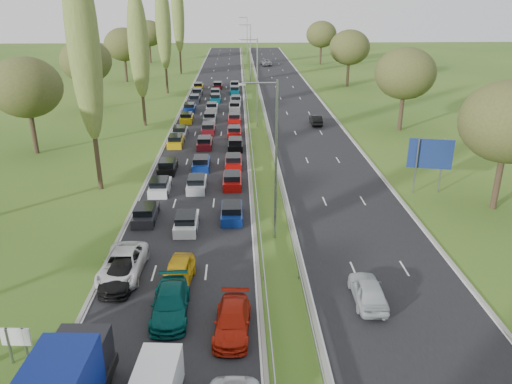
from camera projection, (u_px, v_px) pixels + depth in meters
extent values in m
plane|color=#33591B|center=(257.00, 123.00, 72.74)|extent=(260.00, 260.00, 0.00)
cube|color=black|center=(211.00, 119.00, 74.83)|extent=(10.50, 215.00, 0.04)
cube|color=black|center=(301.00, 118.00, 75.29)|extent=(10.50, 215.00, 0.04)
cube|color=gray|center=(248.00, 115.00, 74.82)|extent=(0.06, 215.00, 0.32)
cube|color=gray|center=(264.00, 115.00, 74.90)|extent=(0.06, 215.00, 0.32)
cylinder|color=gray|center=(276.00, 163.00, 36.15)|extent=(0.18, 0.18, 12.00)
cylinder|color=gray|center=(257.00, 83.00, 68.67)|extent=(0.18, 0.18, 12.00)
cylinder|color=gray|center=(251.00, 55.00, 101.18)|extent=(0.18, 0.18, 12.00)
cylinder|color=gray|center=(247.00, 40.00, 133.69)|extent=(0.18, 0.18, 12.00)
cylinder|color=#2D2116|center=(96.00, 149.00, 46.58)|extent=(0.44, 0.44, 7.92)
ellipsoid|color=#566B2D|center=(83.00, 41.00, 43.01)|extent=(2.80, 2.80, 17.60)
cylinder|color=#2D2116|center=(143.00, 103.00, 70.07)|extent=(0.44, 0.44, 6.48)
ellipsoid|color=#566B2D|center=(139.00, 44.00, 67.15)|extent=(2.80, 2.80, 14.40)
cylinder|color=#2D2116|center=(166.00, 74.00, 93.16)|extent=(0.44, 0.44, 7.20)
ellipsoid|color=#566B2D|center=(163.00, 24.00, 89.92)|extent=(2.80, 2.80, 16.00)
cylinder|color=#2D2116|center=(180.00, 56.00, 116.25)|extent=(0.44, 0.44, 7.92)
ellipsoid|color=#566B2D|center=(178.00, 12.00, 112.68)|extent=(2.80, 2.80, 17.60)
cylinder|color=#2D2116|center=(34.00, 133.00, 57.94)|extent=(0.56, 0.56, 4.84)
ellipsoid|color=#38471E|center=(26.00, 87.00, 55.99)|extent=(8.00, 8.00, 6.80)
cylinder|color=#2D2116|center=(90.00, 95.00, 80.24)|extent=(0.56, 0.56, 4.84)
ellipsoid|color=#38471E|center=(86.00, 61.00, 78.29)|extent=(8.00, 8.00, 6.80)
cylinder|color=#2D2116|center=(126.00, 70.00, 106.25)|extent=(0.56, 0.56, 4.84)
ellipsoid|color=#38471E|center=(123.00, 44.00, 104.30)|extent=(8.00, 8.00, 6.80)
cylinder|color=#2D2116|center=(150.00, 54.00, 135.97)|extent=(0.56, 0.56, 4.84)
ellipsoid|color=#38471E|center=(149.00, 33.00, 134.02)|extent=(8.00, 8.00, 6.80)
cylinder|color=#2D2116|center=(498.00, 182.00, 42.78)|extent=(0.56, 0.56, 4.84)
ellipsoid|color=#38471E|center=(509.00, 122.00, 40.83)|extent=(8.00, 8.00, 6.80)
cylinder|color=#2D2116|center=(401.00, 113.00, 67.86)|extent=(0.56, 0.56, 4.84)
ellipsoid|color=#38471E|center=(405.00, 73.00, 65.91)|extent=(8.00, 8.00, 6.80)
cylinder|color=#2D2116|center=(348.00, 74.00, 100.37)|extent=(0.56, 0.56, 4.84)
ellipsoid|color=#38471E|center=(350.00, 47.00, 98.43)|extent=(8.00, 8.00, 6.80)
cylinder|color=#2D2116|center=(321.00, 55.00, 132.89)|extent=(0.56, 0.56, 4.84)
ellipsoid|color=#38471E|center=(321.00, 34.00, 130.94)|extent=(8.00, 8.00, 6.80)
cube|color=black|center=(146.00, 215.00, 41.15)|extent=(1.75, 4.00, 0.80)
cube|color=silver|center=(160.00, 188.00, 47.03)|extent=(1.75, 4.00, 0.80)
cube|color=black|center=(168.00, 168.00, 52.48)|extent=(1.75, 4.00, 0.80)
cube|color=#BF990C|center=(176.00, 142.00, 61.53)|extent=(1.75, 4.00, 0.80)
cube|color=slate|center=(180.00, 133.00, 65.74)|extent=(1.75, 4.00, 0.80)
cube|color=#BF990C|center=(187.00, 119.00, 73.17)|extent=(1.75, 4.00, 0.80)
cube|color=navy|center=(190.00, 109.00, 79.59)|extent=(1.75, 4.00, 0.80)
cube|color=black|center=(195.00, 100.00, 86.25)|extent=(1.75, 4.00, 0.80)
cube|color=black|center=(198.00, 93.00, 92.04)|extent=(1.75, 4.00, 0.80)
cube|color=#BF990C|center=(198.00, 87.00, 98.05)|extent=(1.75, 4.00, 0.80)
cube|color=silver|center=(187.00, 224.00, 39.63)|extent=(1.75, 4.00, 0.80)
cube|color=#B2B7BC|center=(197.00, 185.00, 47.72)|extent=(1.75, 4.00, 0.80)
cube|color=navy|center=(201.00, 165.00, 53.44)|extent=(1.75, 4.00, 0.80)
cube|color=#590F14|center=(205.00, 144.00, 60.82)|extent=(1.75, 4.00, 0.80)
cube|color=#590F14|center=(208.00, 130.00, 67.28)|extent=(1.75, 4.00, 0.80)
cube|color=slate|center=(210.00, 118.00, 73.36)|extent=(1.75, 4.00, 0.80)
cube|color=silver|center=(212.00, 108.00, 79.96)|extent=(1.75, 4.00, 0.80)
cube|color=#053F4C|center=(216.00, 99.00, 87.01)|extent=(1.75, 4.00, 0.80)
cube|color=black|center=(215.00, 94.00, 91.70)|extent=(1.75, 4.00, 0.80)
cube|color=#590F14|center=(218.00, 86.00, 99.01)|extent=(1.75, 4.00, 0.80)
cube|color=navy|center=(232.00, 214.00, 41.47)|extent=(1.75, 4.00, 0.80)
cube|color=#A50C0A|center=(232.00, 181.00, 48.59)|extent=(1.75, 4.00, 0.80)
cube|color=#A50C0A|center=(233.00, 163.00, 54.00)|extent=(1.75, 4.00, 0.80)
cube|color=black|center=(235.00, 145.00, 60.26)|extent=(1.75, 4.00, 0.80)
cube|color=#A50C0A|center=(234.00, 133.00, 65.66)|extent=(1.75, 4.00, 0.80)
cube|color=#A50C0A|center=(234.00, 119.00, 72.77)|extent=(1.75, 4.00, 0.80)
cube|color=silver|center=(235.00, 107.00, 80.48)|extent=(1.75, 4.00, 0.80)
cube|color=#B2B7BC|center=(236.00, 101.00, 85.40)|extent=(1.75, 4.00, 0.80)
cube|color=#053F4C|center=(235.00, 91.00, 94.20)|extent=(1.75, 4.00, 0.80)
cube|color=#B2B7BC|center=(235.00, 86.00, 99.48)|extent=(1.75, 4.00, 0.80)
imported|color=silver|center=(123.00, 264.00, 32.97)|extent=(2.75, 5.76, 1.58)
imported|color=black|center=(121.00, 273.00, 32.06)|extent=(2.28, 4.95, 1.40)
imported|color=#044442|center=(170.00, 303.00, 28.86)|extent=(2.27, 5.22, 1.50)
imported|color=#CD9C0D|center=(178.00, 273.00, 31.92)|extent=(2.13, 4.62, 1.54)
imported|color=#A81A0A|center=(232.00, 321.00, 27.39)|extent=(2.26, 4.89, 1.38)
imported|color=#AEB4B8|center=(368.00, 291.00, 30.07)|extent=(1.90, 4.52, 1.53)
imported|color=black|center=(316.00, 120.00, 71.37)|extent=(1.46, 4.15, 1.37)
imported|color=gray|center=(266.00, 62.00, 131.18)|extent=(2.78, 5.62, 1.53)
cube|color=black|center=(82.00, 357.00, 23.38)|extent=(2.43, 2.19, 2.20)
cylinder|color=black|center=(84.00, 377.00, 23.67)|extent=(2.09, 1.00, 1.00)
cube|color=black|center=(160.00, 364.00, 23.88)|extent=(1.83, 0.75, 1.50)
cylinder|color=black|center=(142.00, 383.00, 23.54)|extent=(0.24, 0.64, 0.64)
cylinder|color=gray|center=(9.00, 346.00, 24.92)|extent=(0.16, 0.16, 2.10)
cylinder|color=gray|center=(26.00, 346.00, 24.94)|extent=(0.16, 0.16, 2.10)
cube|color=silver|center=(16.00, 337.00, 24.73)|extent=(1.50, 0.20, 1.00)
cylinder|color=gray|center=(416.00, 166.00, 46.11)|extent=(0.16, 0.16, 5.20)
cylinder|color=gray|center=(442.00, 166.00, 46.20)|extent=(0.16, 0.16, 5.20)
cube|color=navy|center=(430.00, 154.00, 45.71)|extent=(3.92, 0.99, 2.80)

